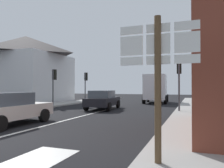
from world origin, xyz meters
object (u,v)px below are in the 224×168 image
object	(u,v)px
traffic_light_near_right	(179,74)
traffic_light_far_left	(86,80)
route_sign_post	(158,73)
sedan_near	(8,108)
sedan_far	(103,100)
delivery_truck	(156,88)
traffic_light_near_left	(54,79)

from	to	relation	value
traffic_light_near_right	traffic_light_far_left	size ratio (longest dim) A/B	1.04
route_sign_post	traffic_light_near_right	xyz separation A→B (m)	(-0.21, 10.98, 0.62)
sedan_near	traffic_light_near_right	world-z (taller)	traffic_light_near_right
sedan_far	route_sign_post	world-z (taller)	route_sign_post
sedan_far	delivery_truck	xyz separation A→B (m)	(2.75, 8.54, 0.89)
sedan_far	traffic_light_far_left	distance (m)	8.45
sedan_near	route_sign_post	world-z (taller)	route_sign_post
route_sign_post	traffic_light_far_left	distance (m)	20.96
traffic_light_near_right	traffic_light_far_left	xyz separation A→B (m)	(-10.60, 6.97, -0.11)
traffic_light_near_right	route_sign_post	bearing A→B (deg)	-88.88
sedan_far	delivery_truck	size ratio (longest dim) A/B	0.85
traffic_light_near_left	route_sign_post	bearing A→B (deg)	-47.57
route_sign_post	sedan_near	bearing A→B (deg)	156.69
traffic_light_near_right	traffic_light_near_left	bearing A→B (deg)	175.42
traffic_light_near_left	sedan_far	bearing A→B (deg)	-6.41
sedan_far	traffic_light_far_left	xyz separation A→B (m)	(-4.88, 6.67, 1.75)
route_sign_post	traffic_light_far_left	xyz separation A→B (m)	(-10.81, 17.95, 0.51)
traffic_light_near_right	delivery_truck	bearing A→B (deg)	108.60
sedan_near	traffic_light_near_right	bearing A→B (deg)	48.75
route_sign_post	traffic_light_near_right	world-z (taller)	traffic_light_near_right
route_sign_post	traffic_light_near_left	bearing A→B (deg)	132.43
sedan_far	traffic_light_near_left	size ratio (longest dim) A/B	1.32
sedan_near	sedan_far	world-z (taller)	same
sedan_near	traffic_light_near_left	bearing A→B (deg)	112.76
traffic_light_near_left	traffic_light_far_left	xyz separation A→B (m)	(0.00, 6.12, 0.08)
delivery_truck	traffic_light_near_right	bearing A→B (deg)	-71.40
traffic_light_near_left	traffic_light_far_left	bearing A→B (deg)	90.00
sedan_near	route_sign_post	bearing A→B (deg)	-23.31
sedan_near	delivery_truck	size ratio (longest dim) A/B	0.82
traffic_light_far_left	traffic_light_near_left	bearing A→B (deg)	-90.00
sedan_near	traffic_light_near_left	distance (m)	9.63
traffic_light_near_right	sedan_far	bearing A→B (deg)	176.98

